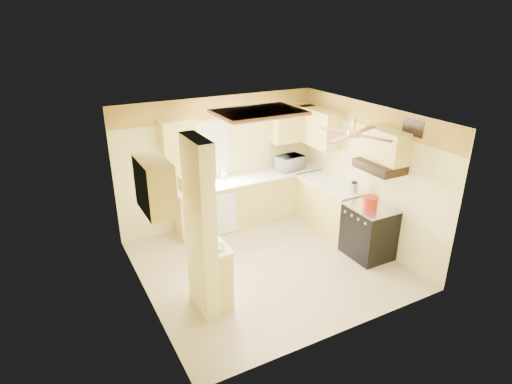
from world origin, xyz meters
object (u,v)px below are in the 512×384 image
stove (369,231)px  dutch_oven (371,202)px  kettle (354,188)px  microwave (290,163)px  bowl (218,247)px

stove → dutch_oven: size_ratio=3.52×
stove → kettle: bearing=81.5°
microwave → bowl: bearing=33.0°
dutch_oven → kettle: bearing=80.1°
stove → kettle: size_ratio=4.10×
bowl → kettle: 2.97m
bowl → dutch_oven: dutch_oven is taller
dutch_oven → stove: bearing=-72.8°
stove → microwave: size_ratio=1.71×
microwave → kettle: microwave is taller
microwave → bowl: 3.41m
microwave → kettle: 1.62m
bowl → dutch_oven: size_ratio=0.80×
bowl → kettle: size_ratio=0.93×
kettle → stove: bearing=-98.5°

